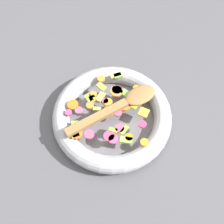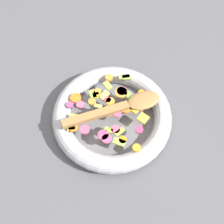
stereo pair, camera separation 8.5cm
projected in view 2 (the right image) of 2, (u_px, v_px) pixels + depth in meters
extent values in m
plane|color=#4C4C51|center=(112.00, 120.00, 0.89)|extent=(4.00, 4.00, 0.00)
cylinder|color=slate|center=(112.00, 119.00, 0.89)|extent=(0.28, 0.28, 0.01)
torus|color=#9E9EA5|center=(112.00, 116.00, 0.87)|extent=(0.33, 0.33, 0.05)
cylinder|color=orange|center=(126.00, 108.00, 0.85)|extent=(0.05, 0.05, 0.01)
cylinder|color=orange|center=(140.00, 107.00, 0.85)|extent=(0.03, 0.03, 0.01)
cylinder|color=orange|center=(142.00, 93.00, 0.87)|extent=(0.03, 0.03, 0.01)
cylinder|color=orange|center=(109.00, 78.00, 0.90)|extent=(0.03, 0.03, 0.01)
cylinder|color=orange|center=(110.00, 109.00, 0.85)|extent=(0.04, 0.04, 0.01)
cylinder|color=orange|center=(73.00, 127.00, 0.82)|extent=(0.03, 0.03, 0.01)
cylinder|color=orange|center=(110.00, 102.00, 0.86)|extent=(0.04, 0.04, 0.01)
cylinder|color=orange|center=(120.00, 92.00, 0.88)|extent=(0.05, 0.05, 0.01)
cylinder|color=orange|center=(97.00, 92.00, 0.88)|extent=(0.03, 0.03, 0.01)
cylinder|color=orange|center=(137.00, 148.00, 0.79)|extent=(0.03, 0.03, 0.01)
cylinder|color=orange|center=(92.00, 102.00, 0.86)|extent=(0.03, 0.03, 0.01)
cylinder|color=orange|center=(123.00, 140.00, 0.81)|extent=(0.03, 0.03, 0.01)
cylinder|color=orange|center=(75.00, 99.00, 0.87)|extent=(0.03, 0.03, 0.01)
cube|color=#92BD4E|center=(126.00, 77.00, 0.90)|extent=(0.03, 0.03, 0.01)
cube|color=#97C445|center=(93.00, 94.00, 0.87)|extent=(0.03, 0.03, 0.01)
cube|color=#92B63D|center=(120.00, 132.00, 0.82)|extent=(0.02, 0.03, 0.01)
cube|color=#BDCB51|center=(98.00, 106.00, 0.85)|extent=(0.02, 0.01, 0.01)
cube|color=#85B93A|center=(109.00, 130.00, 0.82)|extent=(0.02, 0.01, 0.01)
cube|color=#ABD14B|center=(74.00, 117.00, 0.84)|extent=(0.03, 0.02, 0.01)
cube|color=#9ABB45|center=(108.00, 86.00, 0.89)|extent=(0.03, 0.03, 0.01)
cube|color=#BCC759|center=(104.00, 95.00, 0.87)|extent=(0.03, 0.03, 0.01)
cube|color=#A9D258|center=(116.00, 110.00, 0.85)|extent=(0.03, 0.03, 0.01)
cube|color=#96C94A|center=(119.00, 142.00, 0.80)|extent=(0.03, 0.02, 0.01)
cube|color=#A9C14E|center=(124.00, 77.00, 0.90)|extent=(0.03, 0.03, 0.01)
cube|color=#81B248|center=(129.00, 96.00, 0.87)|extent=(0.03, 0.03, 0.01)
cylinder|color=#E24B79|center=(117.00, 114.00, 0.84)|extent=(0.03, 0.03, 0.01)
cylinder|color=#DA3960|center=(108.00, 100.00, 0.86)|extent=(0.02, 0.02, 0.01)
cylinder|color=#E44370|center=(103.00, 135.00, 0.81)|extent=(0.04, 0.04, 0.01)
cylinder|color=#D33866|center=(139.00, 130.00, 0.82)|extent=(0.03, 0.03, 0.01)
cylinder|color=#D64A79|center=(107.00, 139.00, 0.81)|extent=(0.04, 0.04, 0.01)
cylinder|color=#E54480|center=(121.00, 91.00, 0.88)|extent=(0.04, 0.04, 0.01)
cylinder|color=#E54E6F|center=(115.00, 129.00, 0.82)|extent=(0.03, 0.03, 0.01)
cylinder|color=#D85577|center=(80.00, 104.00, 0.86)|extent=(0.03, 0.03, 0.01)
cylinder|color=#D04C70|center=(85.00, 130.00, 0.82)|extent=(0.04, 0.04, 0.01)
cylinder|color=#DC4380|center=(70.00, 105.00, 0.86)|extent=(0.02, 0.02, 0.01)
cube|color=gold|center=(96.00, 95.00, 0.87)|extent=(0.03, 0.03, 0.01)
cube|color=yellow|center=(135.00, 108.00, 0.85)|extent=(0.03, 0.03, 0.01)
cube|color=yellow|center=(71.00, 127.00, 0.82)|extent=(0.03, 0.03, 0.01)
cube|color=yellow|center=(143.00, 118.00, 0.84)|extent=(0.03, 0.03, 0.01)
cube|color=olive|center=(96.00, 115.00, 0.83)|extent=(0.15, 0.14, 0.01)
ellipsoid|color=olive|center=(144.00, 100.00, 0.85)|extent=(0.10, 0.10, 0.01)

